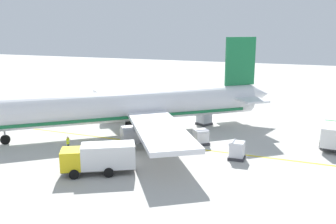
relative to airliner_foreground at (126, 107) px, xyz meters
The scene contains 9 objects.
airliner_foreground is the anchor object (origin of this frame).
service_truck_fuel 13.51m from the airliner_foreground, 162.84° to the right, with size 5.23×6.87×2.77m.
service_truck_baggage 24.45m from the airliner_foreground, 81.87° to the right, with size 6.05×2.79×2.72m.
cargo_container_near 10.44m from the airliner_foreground, 95.23° to the right, with size 2.36×2.36×1.84m.
cargo_container_mid 15.74m from the airliner_foreground, 106.21° to the right, with size 1.64×1.64×1.96m.
cargo_container_far 11.40m from the airliner_foreground, 45.61° to the right, with size 2.39×2.39×1.95m.
crew_marshaller 7.76m from the airliner_foreground, 133.34° to the right, with size 0.24×0.63×1.72m.
crew_loader_left 9.28m from the airliner_foreground, 162.83° to the left, with size 0.60×0.35×1.64m.
apron_guide_line 6.33m from the airliner_foreground, 121.40° to the right, with size 0.30×60.00×0.01m, color yellow.
Camera 1 is at (-21.71, -4.55, 13.23)m, focal length 40.01 mm.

